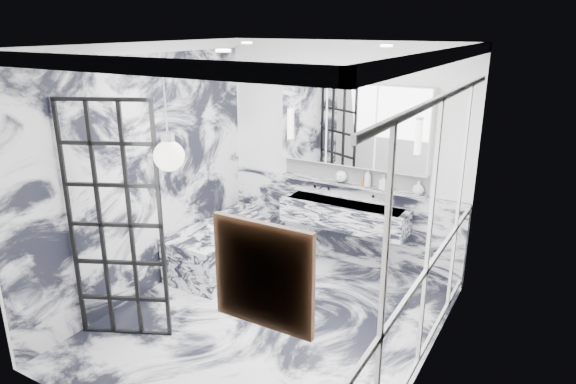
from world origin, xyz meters
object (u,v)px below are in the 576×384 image
Objects in this scene: trough_sink at (344,214)px; bathtub at (227,245)px; mirror_cabinet at (353,125)px; crittall_door at (116,225)px.

trough_sink is 1.55m from bathtub.
trough_sink is 1.10m from mirror_cabinet.
crittall_door is 1.47× the size of trough_sink.
mirror_cabinet reaches higher than bathtub.
bathtub is at bearing -153.52° from trough_sink.
bathtub is (-1.33, -0.66, -0.45)m from trough_sink.
bathtub is (-1.32, -0.83, -1.54)m from mirror_cabinet.
crittall_door reaches higher than trough_sink.
crittall_door is 2.96m from mirror_cabinet.
crittall_door is at bearing -88.92° from bathtub.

